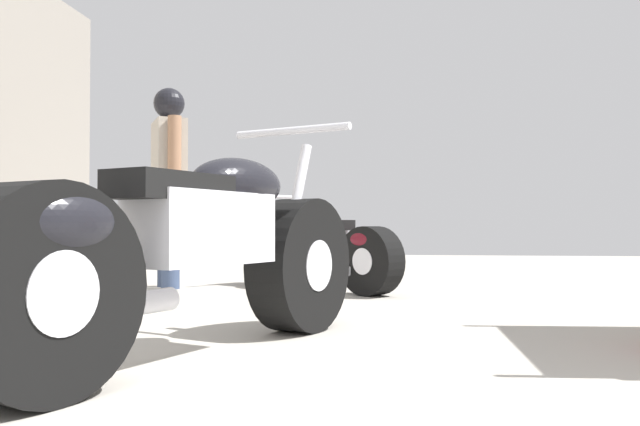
{
  "coord_description": "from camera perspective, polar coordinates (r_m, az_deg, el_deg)",
  "views": [
    {
      "loc": [
        0.79,
        -0.59,
        0.53
      ],
      "look_at": [
        0.32,
        3.29,
        0.61
      ],
      "focal_mm": 36.29,
      "sensor_mm": 36.0,
      "label": 1
    }
  ],
  "objects": [
    {
      "name": "mechanic_in_blue",
      "position": [
        5.74,
        -13.19,
        3.9
      ],
      "size": [
        0.43,
        0.64,
        1.72
      ],
      "color": "#384766",
      "rests_on": "ground_plane"
    },
    {
      "name": "ground_plane",
      "position": [
        4.03,
        -4.47,
        -8.73
      ],
      "size": [
        15.95,
        15.95,
        0.0
      ],
      "primitive_type": "plane",
      "color": "#A8A399"
    },
    {
      "name": "motorcycle_maroon_cruiser",
      "position": [
        2.61,
        -10.94,
        -3.41
      ],
      "size": [
        1.08,
        2.1,
        1.02
      ],
      "color": "black",
      "rests_on": "ground_plane"
    },
    {
      "name": "motorcycle_black_naked",
      "position": [
        5.35,
        0.05,
        -3.26
      ],
      "size": [
        1.44,
        1.26,
        0.81
      ],
      "color": "black",
      "rests_on": "ground_plane"
    }
  ]
}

